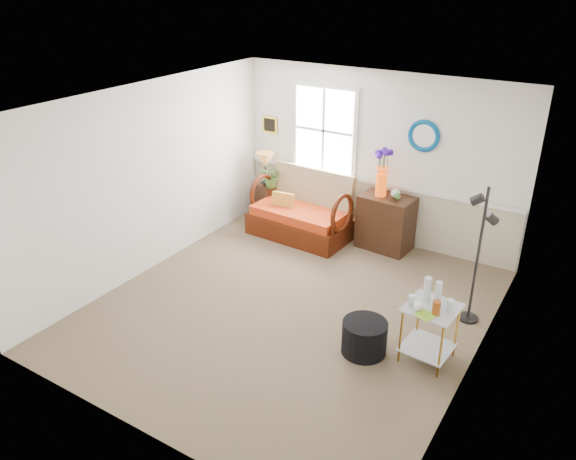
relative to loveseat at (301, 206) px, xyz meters
The scene contains 19 objects.
floor 2.19m from the loveseat, 62.99° to the right, with size 4.50×5.00×0.01m, color brown.
ceiling 2.98m from the loveseat, 62.99° to the right, with size 4.50×5.00×0.01m, color white.
walls 2.27m from the loveseat, 62.99° to the right, with size 4.51×5.01×2.60m.
wainscot 1.13m from the loveseat, 31.09° to the left, with size 4.46×0.02×0.90m, color #C0B697.
chair_rail 1.20m from the loveseat, 30.65° to the left, with size 4.46×0.04×0.06m, color white.
window 1.23m from the loveseat, 83.35° to the left, with size 1.14×0.06×1.44m, color white, non-canonical shape.
picture 1.53m from the loveseat, 148.55° to the left, with size 0.28×0.03×0.28m, color gold.
mirror 2.16m from the loveseat, 19.28° to the left, with size 0.47×0.47×0.07m, color #0366A3.
loveseat is the anchor object (origin of this frame).
throw_pillow 0.30m from the loveseat, 166.51° to the right, with size 0.36×0.09×0.36m, color #C87316, non-canonical shape.
lamp_stand 0.90m from the loveseat, 160.28° to the left, with size 0.34×0.34×0.61m, color #371E11, non-canonical shape.
table_lamp 0.99m from the loveseat, 160.97° to the left, with size 0.30×0.30×0.55m, color #CB8438, non-canonical shape.
potted_plant 0.78m from the loveseat, 160.84° to the left, with size 0.34×0.38×0.30m, color #457D34.
cabinet 1.34m from the loveseat, 13.41° to the left, with size 0.78×0.50×0.84m, color #371E11, non-canonical shape.
flower_vase 1.41m from the loveseat, 14.37° to the left, with size 0.21×0.21×0.72m, color #D94209, non-canonical shape.
side_table 3.40m from the loveseat, 35.33° to the right, with size 0.53×0.53×0.67m, color #A6781F, non-canonical shape.
tabletop_items 3.42m from the loveseat, 35.91° to the right, with size 0.44×0.44×0.26m, color silver, non-canonical shape.
floor_lamp 3.12m from the loveseat, 17.86° to the right, with size 0.25×0.25×1.73m, color black, non-canonical shape.
ottoman 3.10m from the loveseat, 46.10° to the right, with size 0.50×0.50×0.39m, color black.
Camera 1 is at (3.15, -5.12, 3.92)m, focal length 35.00 mm.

